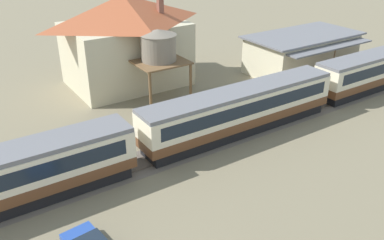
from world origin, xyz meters
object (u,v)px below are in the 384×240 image
at_px(station_building, 302,52).
at_px(station_house_terracotta_roof, 126,39).
at_px(passenger_train, 243,108).
at_px(water_tower, 158,48).

xyz_separation_m(station_building, station_house_terracotta_roof, (-19.20, 7.51, 2.73)).
distance_m(station_building, station_house_terracotta_roof, 20.80).
distance_m(passenger_train, water_tower, 10.62).
height_order(station_building, station_house_terracotta_roof, station_house_terracotta_roof).
bearing_deg(water_tower, passenger_train, -75.08).
relative_size(passenger_train, station_building, 4.21).
height_order(passenger_train, station_house_terracotta_roof, station_house_terracotta_roof).
height_order(station_house_terracotta_roof, water_tower, station_house_terracotta_roof).
distance_m(station_house_terracotta_roof, water_tower, 6.13).
relative_size(passenger_train, water_tower, 8.09).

